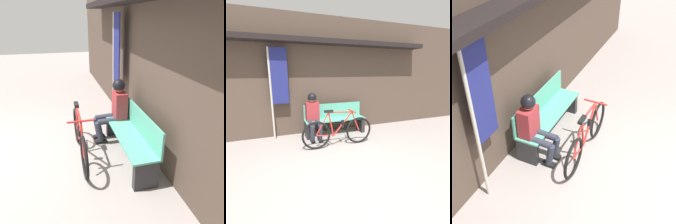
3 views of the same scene
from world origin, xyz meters
TOP-DOWN VIEW (x-y plane):
  - ground_plane at (0.00, 0.00)m, footprint 24.00×24.00m
  - storefront_wall at (0.00, 2.64)m, footprint 12.00×0.56m
  - park_bench_near at (0.46, 2.26)m, footprint 1.69×0.42m
  - bicycle at (0.26, 1.42)m, footprint 1.74×0.40m
  - person_seated at (-0.17, 2.15)m, footprint 0.34×0.61m
  - banner_pole at (-1.02, 2.40)m, footprint 0.45×0.05m

SIDE VIEW (x-z plane):
  - ground_plane at x=0.00m, z-range 0.00..0.00m
  - bicycle at x=0.26m, z-range -0.08..0.81m
  - park_bench_near at x=0.46m, z-range -0.02..0.84m
  - person_seated at x=-0.17m, z-range 0.09..1.30m
  - banner_pole at x=-1.02m, z-range 0.31..2.62m
  - storefront_wall at x=0.00m, z-range 0.06..3.26m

